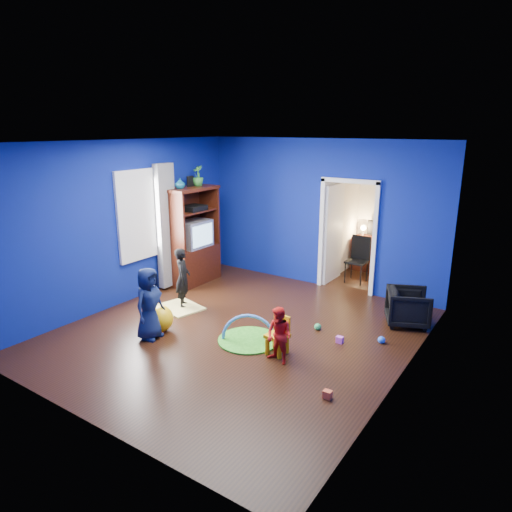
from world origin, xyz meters
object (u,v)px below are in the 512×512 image
Objects in this scene: kid_chair at (277,337)px; study_desk at (373,254)px; hopper_ball at (160,319)px; play_mat at (249,340)px; vase at (180,184)px; tv_armoire at (193,236)px; folding_chair at (357,261)px; crt_tv at (194,234)px; armchair at (408,307)px; child_navy at (149,304)px; toddler_red at (279,336)px; child_black at (183,278)px.

study_desk is at bearing 100.87° from kid_chair.
study_desk is (1.65, 4.91, 0.17)m from hopper_ball.
play_mat is at bearing 177.14° from kid_chair.
tv_armoire is at bearing 90.00° from vase.
folding_chair reaches higher than kid_chair.
play_mat is at bearing -33.40° from crt_tv.
child_navy reaches higher than armchair.
crt_tv is at bearing 157.88° from toddler_red.
hopper_ball is (-3.15, -2.42, -0.09)m from armchair.
child_black is at bearing -117.38° from study_desk.
kid_chair is (3.07, -1.43, -1.81)m from vase.
armchair is 3.30× the size of vase.
crt_tv is at bearing 82.41° from vase.
child_black is 4.44m from study_desk.
armchair is 4.10m from child_navy.
armchair reaches higher than kid_chair.
hopper_ball is 0.45× the size of play_mat.
child_black is 1.54× the size of crt_tv.
hopper_ball is at bearing -62.14° from crt_tv.
toddler_red is (2.45, -0.78, -0.14)m from child_black.
kid_chair is (3.07, -1.73, -0.73)m from tv_armoire.
child_black is at bearing 164.66° from play_mat.
play_mat is (1.30, 0.74, -0.54)m from child_navy.
toddler_red is 0.86× the size of play_mat.
tv_armoire is 2.23× the size of study_desk.
crt_tv is 3.37m from folding_chair.
vase is at bearing 22.94° from child_navy.
toddler_red is (2.01, 0.44, -0.16)m from child_navy.
child_black reaches higher than play_mat.
crt_tv is at bearing 0.00° from tv_armoire.
crt_tv is (0.04, 0.00, 0.04)m from tv_armoire.
hopper_ball is at bearing -57.47° from vase.
study_desk is at bearing 47.75° from vase.
vase is (-0.77, 0.85, 1.52)m from child_black.
study_desk is at bearing 90.00° from folding_chair.
armchair is 0.61× the size of child_black.
hopper_ball is (-0.05, 0.25, -0.35)m from child_navy.
toddler_red is 1.90× the size of hopper_ball.
child_navy is 5.41m from study_desk.
study_desk is at bearing -24.61° from child_navy.
crt_tv is at bearing 157.82° from kid_chair.
tv_armoire is (-0.77, 1.15, 0.44)m from child_black.
child_black is at bearing -124.40° from folding_chair.
child_navy is 5.57× the size of vase.
vase reaches higher than play_mat.
vase is at bearing -90.00° from tv_armoire.
child_black is 1.44m from crt_tv.
hopper_ball reaches higher than play_mat.
child_navy is 2.06m from toddler_red.
toddler_red is at bearing 130.22° from armchair.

